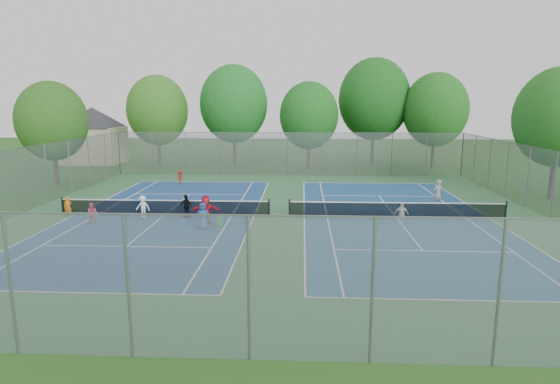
% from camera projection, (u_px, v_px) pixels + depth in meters
% --- Properties ---
extents(ground, '(120.00, 120.00, 0.00)m').
position_uv_depth(ground, '(279.00, 216.00, 28.25)').
color(ground, '#25541A').
rests_on(ground, ground).
extents(court_pad, '(32.00, 32.00, 0.01)m').
position_uv_depth(court_pad, '(279.00, 216.00, 28.25)').
color(court_pad, '#30663D').
rests_on(court_pad, ground).
extents(court_left, '(10.97, 23.77, 0.01)m').
position_uv_depth(court_left, '(165.00, 215.00, 28.58)').
color(court_left, navy).
rests_on(court_left, court_pad).
extents(court_right, '(10.97, 23.77, 0.01)m').
position_uv_depth(court_right, '(396.00, 217.00, 27.92)').
color(court_right, navy).
rests_on(court_right, court_pad).
extents(net_left, '(12.87, 0.10, 0.91)m').
position_uv_depth(net_left, '(165.00, 208.00, 28.50)').
color(net_left, black).
rests_on(net_left, ground).
extents(net_right, '(12.87, 0.10, 0.91)m').
position_uv_depth(net_right, '(396.00, 210.00, 27.84)').
color(net_right, black).
rests_on(net_right, ground).
extents(fence_north, '(32.00, 0.10, 4.00)m').
position_uv_depth(fence_north, '(288.00, 154.00, 43.56)').
color(fence_north, gray).
rests_on(fence_north, ground).
extents(fence_south, '(32.00, 0.10, 4.00)m').
position_uv_depth(fence_south, '(249.00, 290.00, 12.18)').
color(fence_south, gray).
rests_on(fence_south, ground).
extents(fence_west, '(0.10, 32.00, 4.00)m').
position_uv_depth(fence_west, '(19.00, 182.00, 28.63)').
color(fence_west, gray).
rests_on(fence_west, ground).
extents(fence_east, '(0.10, 32.00, 4.00)m').
position_uv_depth(fence_east, '(554.00, 186.00, 27.12)').
color(fence_east, gray).
rests_on(fence_east, ground).
extents(house, '(11.03, 11.03, 7.30)m').
position_uv_depth(house, '(93.00, 125.00, 52.02)').
color(house, '#B7A88C').
rests_on(house, ground).
extents(tree_nw, '(6.40, 6.40, 9.58)m').
position_uv_depth(tree_nw, '(157.00, 110.00, 49.36)').
color(tree_nw, '#443326').
rests_on(tree_nw, ground).
extents(tree_nl, '(7.20, 7.20, 10.69)m').
position_uv_depth(tree_nl, '(234.00, 104.00, 49.84)').
color(tree_nl, '#443326').
rests_on(tree_nl, ground).
extents(tree_nc, '(6.00, 6.00, 8.85)m').
position_uv_depth(tree_nc, '(309.00, 116.00, 47.72)').
color(tree_nc, '#443326').
rests_on(tree_nc, ground).
extents(tree_nr, '(7.60, 7.60, 11.42)m').
position_uv_depth(tree_nr, '(374.00, 99.00, 50.02)').
color(tree_nr, '#443326').
rests_on(tree_nr, ground).
extents(tree_ne, '(6.60, 6.60, 9.77)m').
position_uv_depth(tree_ne, '(436.00, 110.00, 47.98)').
color(tree_ne, '#443326').
rests_on(tree_ne, ground).
extents(tree_side_w, '(5.60, 5.60, 8.47)m').
position_uv_depth(tree_side_w, '(52.00, 121.00, 37.95)').
color(tree_side_w, '#443326').
rests_on(tree_side_w, ground).
extents(tree_side_e, '(6.00, 6.00, 9.20)m').
position_uv_depth(tree_side_e, '(559.00, 117.00, 32.15)').
color(tree_side_e, '#443326').
rests_on(tree_side_e, ground).
extents(ball_crate, '(0.40, 0.40, 0.28)m').
position_uv_depth(ball_crate, '(183.00, 223.00, 26.06)').
color(ball_crate, blue).
rests_on(ball_crate, ground).
extents(ball_hopper, '(0.30, 0.30, 0.57)m').
position_uv_depth(ball_hopper, '(219.00, 221.00, 25.95)').
color(ball_hopper, green).
rests_on(ball_hopper, ground).
extents(student_a, '(0.49, 0.38, 1.21)m').
position_uv_depth(student_a, '(68.00, 207.00, 28.10)').
color(student_a, orange).
rests_on(student_a, ground).
extents(student_b, '(0.61, 0.48, 1.23)m').
position_uv_depth(student_b, '(92.00, 213.00, 26.35)').
color(student_b, '#CF5073').
rests_on(student_b, ground).
extents(student_c, '(0.88, 0.56, 1.31)m').
position_uv_depth(student_c, '(143.00, 206.00, 27.92)').
color(student_c, white).
rests_on(student_c, ground).
extents(student_d, '(0.89, 0.68, 1.40)m').
position_uv_depth(student_d, '(186.00, 206.00, 27.79)').
color(student_d, black).
rests_on(student_d, ground).
extents(student_e, '(0.83, 0.68, 1.47)m').
position_uv_depth(student_e, '(203.00, 216.00, 25.25)').
color(student_e, '#284E92').
rests_on(student_e, ground).
extents(student_f, '(1.58, 0.58, 1.68)m').
position_uv_depth(student_f, '(206.00, 210.00, 26.19)').
color(student_f, red).
rests_on(student_f, ground).
extents(child_far_baseline, '(0.82, 0.60, 1.15)m').
position_uv_depth(child_far_baseline, '(180.00, 177.00, 39.18)').
color(child_far_baseline, '#A11F17').
rests_on(child_far_baseline, ground).
extents(instructor, '(0.79, 0.70, 1.83)m').
position_uv_depth(instructor, '(438.00, 193.00, 30.54)').
color(instructor, '#9C9D9F').
rests_on(instructor, ground).
extents(teen_court_b, '(0.79, 0.33, 1.35)m').
position_uv_depth(teen_court_b, '(401.00, 214.00, 25.95)').
color(teen_court_b, beige).
rests_on(teen_court_b, ground).
extents(tennis_ball_0, '(0.07, 0.07, 0.07)m').
position_uv_depth(tennis_ball_0, '(71.00, 241.00, 23.19)').
color(tennis_ball_0, '#E7F338').
rests_on(tennis_ball_0, ground).
extents(tennis_ball_1, '(0.07, 0.07, 0.07)m').
position_uv_depth(tennis_ball_1, '(129.00, 221.00, 26.97)').
color(tennis_ball_1, '#D3E836').
rests_on(tennis_ball_1, ground).
extents(tennis_ball_2, '(0.07, 0.07, 0.07)m').
position_uv_depth(tennis_ball_2, '(187.00, 227.00, 25.63)').
color(tennis_ball_2, gold).
rests_on(tennis_ball_2, ground).
extents(tennis_ball_3, '(0.07, 0.07, 0.07)m').
position_uv_depth(tennis_ball_3, '(182.00, 222.00, 26.70)').
color(tennis_ball_3, '#B4DD33').
rests_on(tennis_ball_3, ground).
extents(tennis_ball_4, '(0.07, 0.07, 0.07)m').
position_uv_depth(tennis_ball_4, '(140.00, 222.00, 26.74)').
color(tennis_ball_4, '#CDE735').
rests_on(tennis_ball_4, ground).
extents(tennis_ball_5, '(0.07, 0.07, 0.07)m').
position_uv_depth(tennis_ball_5, '(138.00, 233.00, 24.62)').
color(tennis_ball_5, yellow).
rests_on(tennis_ball_5, ground).
extents(tennis_ball_6, '(0.07, 0.07, 0.07)m').
position_uv_depth(tennis_ball_6, '(179.00, 242.00, 22.99)').
color(tennis_ball_6, '#BAE435').
rests_on(tennis_ball_6, ground).
extents(tennis_ball_7, '(0.07, 0.07, 0.07)m').
position_uv_depth(tennis_ball_7, '(134.00, 248.00, 22.00)').
color(tennis_ball_7, '#CFE134').
rests_on(tennis_ball_7, ground).
extents(tennis_ball_8, '(0.07, 0.07, 0.07)m').
position_uv_depth(tennis_ball_8, '(220.00, 234.00, 24.39)').
color(tennis_ball_8, '#C1E836').
rests_on(tennis_ball_8, ground).
extents(tennis_ball_9, '(0.07, 0.07, 0.07)m').
position_uv_depth(tennis_ball_9, '(91.00, 246.00, 22.37)').
color(tennis_ball_9, '#D6F138').
rests_on(tennis_ball_9, ground).
extents(tennis_ball_10, '(0.07, 0.07, 0.07)m').
position_uv_depth(tennis_ball_10, '(75.00, 228.00, 25.54)').
color(tennis_ball_10, '#D1F338').
rests_on(tennis_ball_10, ground).
extents(tennis_ball_11, '(0.07, 0.07, 0.07)m').
position_uv_depth(tennis_ball_11, '(140.00, 228.00, 25.55)').
color(tennis_ball_11, yellow).
rests_on(tennis_ball_11, ground).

